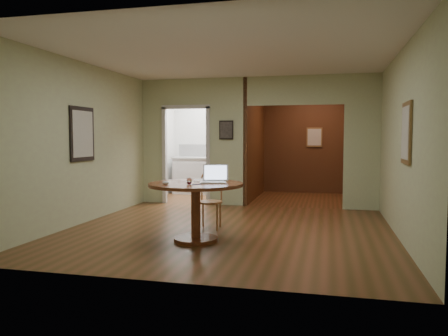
% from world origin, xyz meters
% --- Properties ---
extents(floor, '(5.00, 5.00, 0.00)m').
position_xyz_m(floor, '(0.00, 0.00, 0.00)').
color(floor, '#4A3115').
rests_on(floor, ground).
extents(room_shell, '(5.20, 7.50, 5.00)m').
position_xyz_m(room_shell, '(-0.47, 3.10, 1.29)').
color(room_shell, silver).
rests_on(room_shell, ground).
extents(dining_table, '(1.31, 1.31, 0.82)m').
position_xyz_m(dining_table, '(-0.27, -0.78, 0.60)').
color(dining_table, brown).
rests_on(dining_table, ground).
extents(chair, '(0.42, 0.42, 0.94)m').
position_xyz_m(chair, '(-0.31, 0.13, 0.52)').
color(chair, olive).
rests_on(chair, ground).
extents(open_laptop, '(0.41, 0.39, 0.25)m').
position_xyz_m(open_laptop, '(-0.04, -0.66, 0.88)').
color(open_laptop, silver).
rests_on(open_laptop, dining_table).
extents(closed_laptop, '(0.38, 0.29, 0.03)m').
position_xyz_m(closed_laptop, '(-0.19, -0.55, 0.83)').
color(closed_laptop, '#AEAFB3').
rests_on(closed_laptop, dining_table).
extents(mouse, '(0.12, 0.09, 0.05)m').
position_xyz_m(mouse, '(-0.59, -1.09, 0.84)').
color(mouse, silver).
rests_on(mouse, dining_table).
extents(wine_glass, '(0.08, 0.08, 0.09)m').
position_xyz_m(wine_glass, '(-0.30, -0.97, 0.86)').
color(wine_glass, white).
rests_on(wine_glass, dining_table).
extents(pen, '(0.12, 0.07, 0.01)m').
position_xyz_m(pen, '(-0.19, -0.98, 0.82)').
color(pen, '#0C135A').
rests_on(pen, dining_table).
extents(kitchen_cabinet, '(2.06, 0.60, 0.94)m').
position_xyz_m(kitchen_cabinet, '(-1.35, 4.20, 0.47)').
color(kitchen_cabinet, silver).
rests_on(kitchen_cabinet, ground).
extents(grocery_bag, '(0.28, 0.24, 0.26)m').
position_xyz_m(grocery_bag, '(-0.60, 4.20, 1.07)').
color(grocery_bag, '#CBB694').
rests_on(grocery_bag, kitchen_cabinet).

